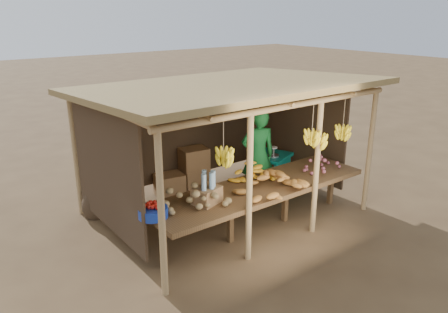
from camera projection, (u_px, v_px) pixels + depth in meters
ground at (224, 211)px, 7.99m from camera, size 60.00×60.00×0.00m
stall_structure at (228, 109)px, 7.31m from camera, size 4.70×3.50×2.43m
counter at (260, 190)px, 7.04m from camera, size 3.90×1.05×0.80m
potato_heap at (192, 195)px, 6.21m from camera, size 1.04×0.72×0.36m
sweet_potato_heap at (273, 180)px, 6.77m from camera, size 1.07×0.64×0.36m
onion_heap at (323, 162)px, 7.61m from camera, size 0.84×0.66×0.35m
banana_pile at (253, 170)px, 7.24m from camera, size 0.69×0.43×0.35m
tomato_basin at (153, 211)px, 5.94m from camera, size 0.41×0.41×0.22m
bottle_box at (207, 191)px, 6.35m from camera, size 0.46×0.41×0.49m
vendor at (258, 156)px, 8.19m from camera, size 0.77×0.64×1.79m
tarp_crate at (271, 170)px, 8.98m from camera, size 0.94×0.88×0.91m
carton_stack at (186, 174)px, 8.75m from camera, size 1.17×0.50×0.85m
burlap_sacks at (106, 200)px, 7.80m from camera, size 0.86×0.45×0.61m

